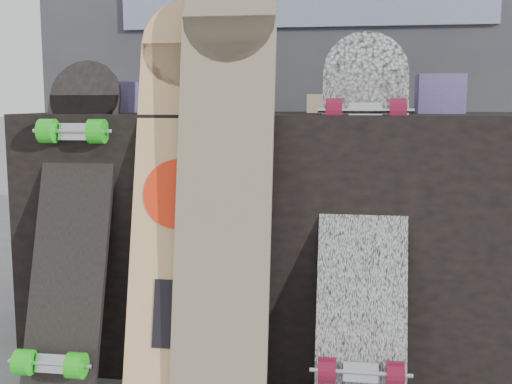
% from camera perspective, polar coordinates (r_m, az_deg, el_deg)
% --- Properties ---
extents(vendor_table, '(1.60, 0.60, 0.80)m').
position_cam_1_polar(vendor_table, '(2.12, 2.56, -3.84)').
color(vendor_table, black).
rests_on(vendor_table, ground).
extents(booth, '(2.40, 0.22, 2.20)m').
position_cam_1_polar(booth, '(2.93, 4.45, 13.24)').
color(booth, '#353439').
rests_on(booth, ground).
extents(merch_box_purple, '(0.18, 0.12, 0.10)m').
position_cam_1_polar(merch_box_purple, '(2.21, -13.01, 8.20)').
color(merch_box_purple, navy).
rests_on(merch_box_purple, vendor_table).
extents(merch_box_small, '(0.14, 0.14, 0.12)m').
position_cam_1_polar(merch_box_small, '(2.10, 16.00, 8.38)').
color(merch_box_small, navy).
rests_on(merch_box_small, vendor_table).
extents(merch_box_flat, '(0.22, 0.10, 0.06)m').
position_cam_1_polar(merch_box_flat, '(2.14, 7.60, 7.80)').
color(merch_box_flat, '#D1B78C').
rests_on(merch_box_flat, vendor_table).
extents(longboard_geisha, '(0.26, 0.30, 1.13)m').
position_cam_1_polar(longboard_geisha, '(1.80, -6.89, 0.33)').
color(longboard_geisha, '#C8AE87').
rests_on(longboard_geisha, ground).
extents(longboard_celtic, '(0.26, 0.25, 1.20)m').
position_cam_1_polar(longboard_celtic, '(1.73, -2.84, 1.39)').
color(longboard_celtic, beige).
rests_on(longboard_celtic, ground).
extents(longboard_cascadia, '(0.24, 0.39, 1.04)m').
position_cam_1_polar(longboard_cascadia, '(1.79, 9.52, -1.69)').
color(longboard_cascadia, silver).
rests_on(longboard_cascadia, ground).
extents(skateboard_dark, '(0.22, 0.37, 0.96)m').
position_cam_1_polar(skateboard_dark, '(1.91, -16.08, -2.56)').
color(skateboard_dark, black).
rests_on(skateboard_dark, ground).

